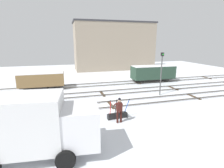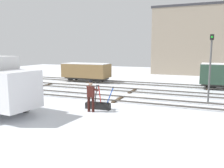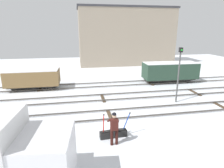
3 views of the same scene
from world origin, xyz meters
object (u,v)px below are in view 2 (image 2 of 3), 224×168
object	(u,v)px
signal_post	(210,62)
rail_worker	(91,94)
freight_car_far_end	(86,71)
switch_lever_frame	(98,105)

from	to	relation	value
signal_post	rail_worker	bearing A→B (deg)	-141.07
signal_post	freight_car_far_end	bearing A→B (deg)	154.38
switch_lever_frame	freight_car_far_end	bearing A→B (deg)	117.10
rail_worker	freight_car_far_end	distance (m)	12.47
signal_post	freight_car_far_end	size ratio (longest dim) A/B	0.88
switch_lever_frame	signal_post	distance (m)	7.84
switch_lever_frame	freight_car_far_end	world-z (taller)	freight_car_far_end
rail_worker	switch_lever_frame	bearing A→B (deg)	77.70
switch_lever_frame	rail_worker	distance (m)	1.05
switch_lever_frame	signal_post	xyz separation A→B (m)	(6.09, 4.30, 2.43)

